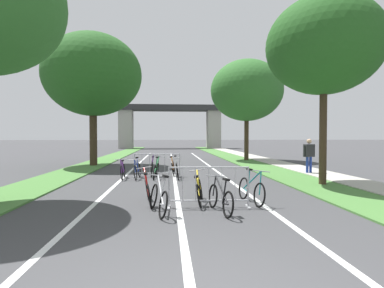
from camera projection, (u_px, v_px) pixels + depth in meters
name	position (u px, v px, depth m)	size (l,w,h in m)	color
grass_verge_left	(107.00, 159.00, 23.74)	(2.02, 51.73, 0.05)	#477A38
grass_verge_right	(235.00, 159.00, 24.53)	(2.02, 51.73, 0.05)	#477A38
sidewalk_path_right	(258.00, 158.00, 24.67)	(1.68, 51.73, 0.08)	#ADA89E
lane_stripe_center	(173.00, 167.00, 17.96)	(0.14, 29.93, 0.01)	silver
lane_stripe_right_lane	(211.00, 167.00, 18.13)	(0.14, 29.93, 0.01)	silver
lane_stripe_left_lane	(135.00, 167.00, 17.78)	(0.14, 29.93, 0.01)	silver
overpass_bridge	(170.00, 120.00, 45.54)	(16.56, 3.15, 6.47)	#2D2D30
tree_left_maple_mid	(93.00, 75.00, 18.53)	(5.91, 5.91, 8.09)	#3D2D1E
tree_right_pine_near	(324.00, 46.00, 11.15)	(4.19, 4.19, 6.93)	#3D2D1E
tree_right_oak_mid	(247.00, 91.00, 22.48)	(5.33, 5.33, 7.48)	#3D2D1E
crowd_barrier_nearest	(209.00, 187.00, 7.76)	(2.11, 0.55, 1.05)	#ADADB2
crowd_barrier_second	(157.00, 165.00, 13.67)	(2.09, 0.45, 1.05)	#ADADB2
bicycle_purple_0	(152.00, 168.00, 14.01)	(0.54, 1.71, 1.03)	black
bicycle_blue_1	(137.00, 170.00, 13.13)	(0.55, 1.65, 0.92)	black
bicycle_silver_2	(159.00, 198.00, 7.18)	(0.56, 1.69, 0.94)	black
bicycle_red_3	(148.00, 191.00, 8.20)	(0.53, 1.66, 0.97)	black
bicycle_black_4	(220.00, 198.00, 7.24)	(0.52, 1.63, 0.86)	black
bicycle_white_5	(177.00, 169.00, 13.23)	(0.50, 1.74, 0.98)	black
bicycle_teal_6	(251.00, 190.00, 8.28)	(0.57, 1.66, 0.97)	black
bicycle_yellow_7	(199.00, 191.00, 8.23)	(0.46, 1.59, 0.91)	black
bicycle_green_8	(156.00, 170.00, 13.15)	(0.53, 1.64, 0.97)	black
bicycle_orange_9	(173.00, 167.00, 14.32)	(0.48, 1.70, 0.91)	black
bicycle_purple_10	(123.00, 171.00, 13.05)	(0.50, 1.58, 0.91)	black
pedestrian_waiting	(309.00, 153.00, 14.55)	(0.61, 0.36, 1.70)	navy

